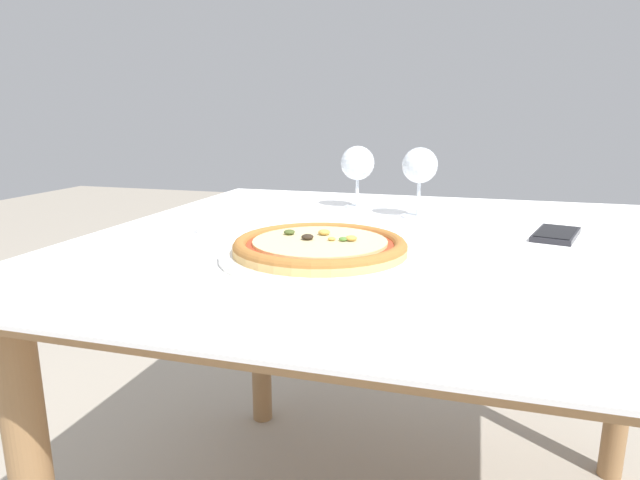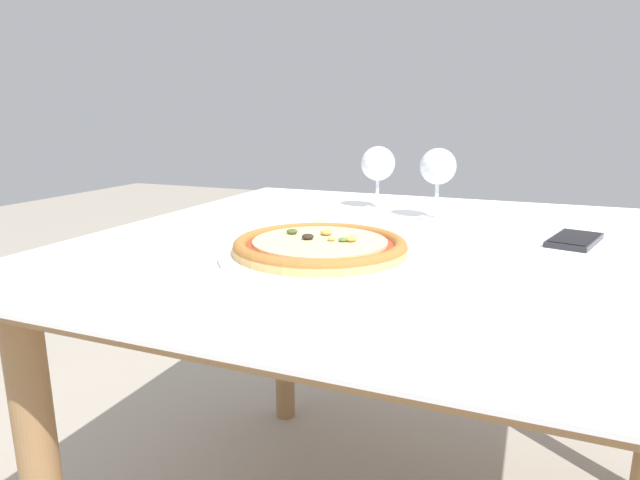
% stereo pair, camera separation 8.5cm
% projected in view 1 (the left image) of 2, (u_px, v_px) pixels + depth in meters
% --- Properties ---
extents(dining_table, '(1.21, 1.09, 0.71)m').
position_uv_depth(dining_table, '(411.00, 281.00, 1.01)').
color(dining_table, '#997047').
rests_on(dining_table, ground_plane).
extents(pizza_plate, '(0.32, 0.32, 0.04)m').
position_uv_depth(pizza_plate, '(320.00, 248.00, 0.86)').
color(pizza_plate, white).
rests_on(pizza_plate, dining_table).
extents(fork, '(0.03, 0.17, 0.00)m').
position_uv_depth(fork, '(186.00, 238.00, 0.99)').
color(fork, silver).
rests_on(fork, dining_table).
extents(wine_glass_far_left, '(0.08, 0.08, 0.15)m').
position_uv_depth(wine_glass_far_left, '(358.00, 164.00, 1.30)').
color(wine_glass_far_left, silver).
rests_on(wine_glass_far_left, dining_table).
extents(wine_glass_far_right, '(0.08, 0.08, 0.16)m').
position_uv_depth(wine_glass_far_right, '(420.00, 168.00, 1.18)').
color(wine_glass_far_right, silver).
rests_on(wine_glass_far_right, dining_table).
extents(cell_phone, '(0.11, 0.16, 0.01)m').
position_uv_depth(cell_phone, '(556.00, 234.00, 1.01)').
color(cell_phone, '#232328').
rests_on(cell_phone, dining_table).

